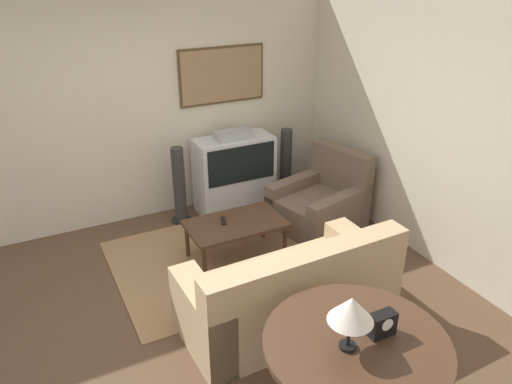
{
  "coord_description": "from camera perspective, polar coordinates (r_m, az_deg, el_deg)",
  "views": [
    {
      "loc": [
        -1.1,
        -3.47,
        3.0
      ],
      "look_at": [
        0.99,
        0.68,
        0.75
      ],
      "focal_mm": 35.0,
      "sensor_mm": 36.0,
      "label": 1
    }
  ],
  "objects": [
    {
      "name": "mantel_clock",
      "position": [
        3.42,
        14.22,
        -14.43
      ],
      "size": [
        0.18,
        0.1,
        0.17
      ],
      "color": "black",
      "rests_on": "console_table"
    },
    {
      "name": "console_table",
      "position": [
        3.43,
        11.41,
        -17.15
      ],
      "size": [
        1.22,
        1.22,
        0.75
      ],
      "color": "#472D1E",
      "rests_on": "ground_plane"
    },
    {
      "name": "coffee_table",
      "position": [
        5.26,
        -2.36,
        -3.9
      ],
      "size": [
        1.01,
        0.6,
        0.44
      ],
      "color": "#472D1E",
      "rests_on": "ground_plane"
    },
    {
      "name": "speaker_tower_right",
      "position": [
        6.58,
        3.42,
        2.98
      ],
      "size": [
        0.25,
        0.25,
        0.96
      ],
      "color": "black",
      "rests_on": "ground_plane"
    },
    {
      "name": "speaker_tower_left",
      "position": [
        6.04,
        -8.75,
        0.52
      ],
      "size": [
        0.25,
        0.25,
        0.96
      ],
      "color": "black",
      "rests_on": "ground_plane"
    },
    {
      "name": "ground_plane",
      "position": [
        4.72,
        -7.29,
        -13.92
      ],
      "size": [
        12.0,
        12.0,
        0.0
      ],
      "primitive_type": "plane",
      "color": "brown"
    },
    {
      "name": "couch",
      "position": [
        4.43,
        3.95,
        -11.51
      ],
      "size": [
        1.88,
        0.91,
        0.89
      ],
      "rotation": [
        0.0,
        0.0,
        3.17
      ],
      "color": "tan",
      "rests_on": "ground_plane"
    },
    {
      "name": "tv",
      "position": [
        6.27,
        -2.49,
        2.19
      ],
      "size": [
        0.97,
        0.45,
        1.04
      ],
      "color": "silver",
      "rests_on": "ground_plane"
    },
    {
      "name": "wall_right",
      "position": [
        5.36,
        19.39,
        6.38
      ],
      "size": [
        0.06,
        12.0,
        2.7
      ],
      "color": "beige",
      "rests_on": "ground_plane"
    },
    {
      "name": "remote",
      "position": [
        5.26,
        -3.79,
        -3.27
      ],
      "size": [
        0.09,
        0.17,
        0.02
      ],
      "color": "black",
      "rests_on": "coffee_table"
    },
    {
      "name": "table_lamp",
      "position": [
        3.15,
        10.82,
        -13.14
      ],
      "size": [
        0.29,
        0.29,
        0.39
      ],
      "color": "black",
      "rests_on": "console_table"
    },
    {
      "name": "area_rug",
      "position": [
        5.45,
        -3.78,
        -7.57
      ],
      "size": [
        2.27,
        1.82,
        0.01
      ],
      "color": "#99704C",
      "rests_on": "ground_plane"
    },
    {
      "name": "wall_back",
      "position": [
        5.95,
        -15.04,
        8.86
      ],
      "size": [
        12.0,
        0.1,
        2.7
      ],
      "color": "beige",
      "rests_on": "ground_plane"
    },
    {
      "name": "armchair",
      "position": [
        6.02,
        7.4,
        -1.31
      ],
      "size": [
        1.13,
        1.04,
        0.9
      ],
      "rotation": [
        0.0,
        0.0,
        -1.33
      ],
      "color": "brown",
      "rests_on": "ground_plane"
    }
  ]
}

